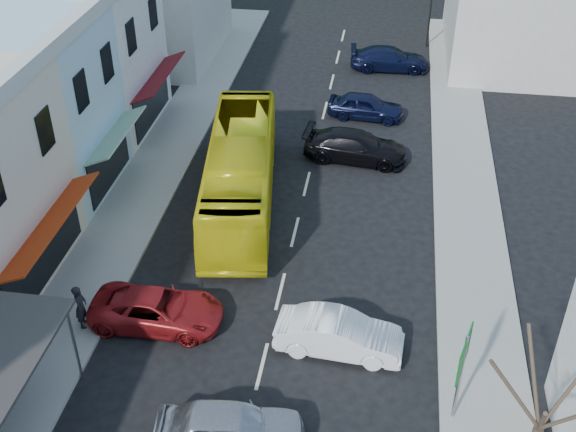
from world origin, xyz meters
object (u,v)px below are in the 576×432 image
(car_red, at_px, (157,309))
(traffic_signal, at_px, (430,11))
(car_silver, at_px, (230,429))
(car_white, at_px, (339,335))
(bus, at_px, (241,174))
(pedestrian_left, at_px, (81,307))
(street_tree, at_px, (539,428))
(direction_sign, at_px, (459,379))

(car_red, xyz_separation_m, traffic_signal, (9.95, 29.19, 1.77))
(car_silver, relative_size, car_red, 0.96)
(car_white, relative_size, traffic_signal, 0.89)
(traffic_signal, bearing_deg, bus, 73.97)
(bus, xyz_separation_m, pedestrian_left, (-3.99, -9.05, -0.55))
(car_white, bearing_deg, car_silver, 151.18)
(pedestrian_left, xyz_separation_m, traffic_signal, (12.54, 29.84, 1.47))
(car_red, relative_size, street_tree, 0.64)
(car_silver, distance_m, traffic_signal, 34.69)
(bus, relative_size, car_silver, 2.64)
(bus, relative_size, car_white, 2.64)
(car_silver, bearing_deg, bus, 3.02)
(direction_sign, distance_m, street_tree, 3.92)
(car_red, distance_m, pedestrian_left, 2.69)
(direction_sign, bearing_deg, pedestrian_left, -174.00)
(car_silver, distance_m, car_white, 5.37)
(street_tree, bearing_deg, car_red, 153.86)
(bus, xyz_separation_m, traffic_signal, (8.56, 20.79, 0.92))
(direction_sign, relative_size, street_tree, 0.50)
(car_silver, height_order, car_red, same)
(car_red, height_order, pedestrian_left, pedestrian_left)
(car_red, distance_m, street_tree, 13.84)
(car_red, relative_size, traffic_signal, 0.93)
(car_silver, xyz_separation_m, car_red, (-3.79, 4.90, 0.00))
(bus, distance_m, car_silver, 13.54)
(bus, relative_size, car_red, 2.52)
(car_silver, height_order, traffic_signal, traffic_signal)
(pedestrian_left, relative_size, traffic_signal, 0.34)
(bus, relative_size, street_tree, 1.61)
(car_white, relative_size, direction_sign, 1.23)
(car_red, relative_size, pedestrian_left, 2.71)
(car_silver, distance_m, direction_sign, 7.14)
(traffic_signal, bearing_deg, pedestrian_left, 73.54)
(pedestrian_left, bearing_deg, direction_sign, -111.70)
(car_red, xyz_separation_m, street_tree, (12.15, -5.96, 2.90))
(traffic_signal, bearing_deg, car_silver, 86.11)
(car_silver, bearing_deg, car_red, 30.52)
(bus, bearing_deg, car_red, -107.28)
(car_white, xyz_separation_m, pedestrian_left, (-9.28, -0.28, 0.30))
(car_white, distance_m, direction_sign, 4.73)
(car_red, bearing_deg, bus, -9.63)
(car_white, distance_m, car_red, 6.69)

